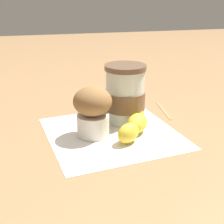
# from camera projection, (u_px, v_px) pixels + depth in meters

# --- Properties ---
(ground_plane) EXTENTS (3.00, 3.00, 0.00)m
(ground_plane) POSITION_uv_depth(u_px,v_px,m) (112.00, 133.00, 0.61)
(ground_plane) COLOR #936D47
(paper_napkin) EXTENTS (0.27, 0.27, 0.00)m
(paper_napkin) POSITION_uv_depth(u_px,v_px,m) (112.00, 133.00, 0.61)
(paper_napkin) COLOR white
(paper_napkin) RESTS_ON ground_plane
(coffee_cup) EXTENTS (0.09, 0.09, 0.12)m
(coffee_cup) POSITION_uv_depth(u_px,v_px,m) (125.00, 95.00, 0.65)
(coffee_cup) COLOR silver
(coffee_cup) RESTS_ON paper_napkin
(muffin) EXTENTS (0.07, 0.07, 0.10)m
(muffin) POSITION_uv_depth(u_px,v_px,m) (93.00, 110.00, 0.58)
(muffin) COLOR white
(muffin) RESTS_ON paper_napkin
(banana) EXTENTS (0.14, 0.10, 0.04)m
(banana) POSITION_uv_depth(u_px,v_px,m) (135.00, 123.00, 0.61)
(banana) COLOR yellow
(banana) RESTS_ON paper_napkin
(wooden_stirrer) EXTENTS (0.11, 0.02, 0.00)m
(wooden_stirrer) POSITION_uv_depth(u_px,v_px,m) (164.00, 111.00, 0.72)
(wooden_stirrer) COLOR #9E7547
(wooden_stirrer) RESTS_ON ground_plane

